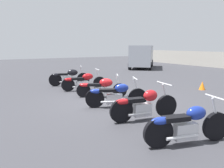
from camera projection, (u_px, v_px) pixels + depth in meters
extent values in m
plane|color=#38383D|center=(113.00, 100.00, 8.43)|extent=(60.00, 60.00, 0.00)
cylinder|color=black|center=(83.00, 79.00, 11.64)|extent=(0.31, 0.66, 0.67)
cylinder|color=black|center=(55.00, 80.00, 11.35)|extent=(0.31, 0.66, 0.67)
cube|color=silver|center=(68.00, 80.00, 11.48)|extent=(0.35, 0.56, 0.37)
ellipsoid|color=black|center=(73.00, 73.00, 11.47)|extent=(0.44, 0.60, 0.33)
cube|color=black|center=(63.00, 74.00, 11.38)|extent=(0.39, 0.56, 0.10)
ellipsoid|color=black|center=(56.00, 75.00, 11.31)|extent=(0.33, 0.48, 0.16)
cylinder|color=silver|center=(81.00, 66.00, 11.50)|extent=(0.70, 0.26, 0.04)
cylinder|color=silver|center=(82.00, 73.00, 11.57)|extent=(0.13, 0.26, 0.66)
cylinder|color=silver|center=(65.00, 82.00, 11.35)|extent=(0.25, 0.57, 0.07)
cylinder|color=black|center=(100.00, 83.00, 10.58)|extent=(0.21, 0.62, 0.62)
cylinder|color=black|center=(68.00, 85.00, 10.06)|extent=(0.21, 0.62, 0.62)
cube|color=silver|center=(83.00, 85.00, 10.30)|extent=(0.29, 0.57, 0.34)
ellipsoid|color=#AD1419|center=(88.00, 77.00, 10.33)|extent=(0.34, 0.55, 0.30)
cube|color=black|center=(77.00, 79.00, 10.16)|extent=(0.33, 0.60, 0.10)
ellipsoid|color=#AD1419|center=(69.00, 80.00, 10.03)|extent=(0.27, 0.47, 0.16)
cylinder|color=silver|center=(97.00, 69.00, 10.44)|extent=(0.69, 0.16, 0.04)
cylinder|color=silver|center=(98.00, 76.00, 10.51)|extent=(0.09, 0.26, 0.64)
cylinder|color=silver|center=(80.00, 87.00, 10.15)|extent=(0.19, 0.69, 0.07)
cylinder|color=black|center=(120.00, 90.00, 8.95)|extent=(0.36, 0.55, 0.57)
cylinder|color=black|center=(84.00, 90.00, 8.89)|extent=(0.36, 0.55, 0.57)
cube|color=silver|center=(100.00, 91.00, 8.92)|extent=(0.43, 0.57, 0.32)
ellipsoid|color=red|center=(106.00, 83.00, 8.87)|extent=(0.51, 0.61, 0.35)
cube|color=black|center=(94.00, 85.00, 8.87)|extent=(0.45, 0.55, 0.10)
ellipsoid|color=red|center=(85.00, 85.00, 8.85)|extent=(0.38, 0.48, 0.16)
cylinder|color=silver|center=(117.00, 75.00, 8.83)|extent=(0.64, 0.37, 0.04)
cylinder|color=silver|center=(119.00, 83.00, 8.89)|extent=(0.16, 0.24, 0.62)
cylinder|color=silver|center=(96.00, 93.00, 8.81)|extent=(0.38, 0.62, 0.07)
cylinder|color=black|center=(138.00, 98.00, 7.54)|extent=(0.36, 0.63, 0.64)
cylinder|color=black|center=(95.00, 99.00, 7.39)|extent=(0.36, 0.63, 0.64)
cube|color=silver|center=(114.00, 99.00, 7.46)|extent=(0.40, 0.57, 0.35)
ellipsoid|color=navy|center=(122.00, 88.00, 7.42)|extent=(0.42, 0.53, 0.29)
cube|color=black|center=(107.00, 90.00, 7.38)|extent=(0.44, 0.59, 0.10)
ellipsoid|color=navy|center=(96.00, 91.00, 7.35)|extent=(0.36, 0.48, 0.16)
cylinder|color=silver|center=(135.00, 78.00, 7.42)|extent=(0.66, 0.32, 0.04)
cylinder|color=silver|center=(136.00, 88.00, 7.48)|extent=(0.15, 0.25, 0.65)
cylinder|color=silver|center=(110.00, 102.00, 7.34)|extent=(0.33, 0.62, 0.07)
cylinder|color=black|center=(166.00, 106.00, 6.43)|extent=(0.21, 0.67, 0.66)
cylinder|color=black|center=(121.00, 111.00, 5.94)|extent=(0.21, 0.67, 0.66)
cube|color=silver|center=(142.00, 110.00, 6.17)|extent=(0.29, 0.54, 0.36)
ellipsoid|color=red|center=(150.00, 96.00, 6.18)|extent=(0.35, 0.46, 0.33)
cube|color=black|center=(135.00, 100.00, 6.03)|extent=(0.32, 0.52, 0.10)
ellipsoid|color=red|center=(123.00, 102.00, 5.91)|extent=(0.27, 0.47, 0.16)
cylinder|color=silver|center=(164.00, 84.00, 6.28)|extent=(0.74, 0.17, 0.04)
cylinder|color=silver|center=(165.00, 95.00, 6.35)|extent=(0.09, 0.26, 0.66)
cylinder|color=silver|center=(140.00, 114.00, 6.02)|extent=(0.19, 0.69, 0.07)
cylinder|color=black|center=(216.00, 126.00, 4.84)|extent=(0.26, 0.65, 0.64)
cylinder|color=black|center=(158.00, 133.00, 4.47)|extent=(0.26, 0.65, 0.64)
cube|color=silver|center=(185.00, 131.00, 4.64)|extent=(0.32, 0.54, 0.35)
ellipsoid|color=navy|center=(196.00, 113.00, 4.64)|extent=(0.37, 0.50, 0.30)
cube|color=black|center=(176.00, 118.00, 4.53)|extent=(0.38, 0.61, 0.10)
ellipsoid|color=navy|center=(161.00, 121.00, 4.44)|extent=(0.31, 0.48, 0.16)
cylinder|color=silver|center=(215.00, 97.00, 4.70)|extent=(0.56, 0.18, 0.04)
cylinder|color=silver|center=(215.00, 112.00, 4.77)|extent=(0.11, 0.26, 0.66)
cylinder|color=silver|center=(183.00, 137.00, 4.50)|extent=(0.26, 0.73, 0.07)
cube|color=#999EA8|center=(142.00, 55.00, 20.54)|extent=(4.73, 4.58, 1.83)
cube|color=black|center=(144.00, 50.00, 22.72)|extent=(1.17, 1.26, 0.55)
cylinder|color=black|center=(134.00, 63.00, 22.57)|extent=(0.66, 0.64, 0.70)
cylinder|color=black|center=(152.00, 63.00, 22.19)|extent=(0.66, 0.64, 0.70)
cylinder|color=black|center=(130.00, 66.00, 19.19)|extent=(0.66, 0.64, 0.70)
cylinder|color=black|center=(150.00, 66.00, 18.81)|extent=(0.66, 0.64, 0.70)
cone|color=orange|center=(202.00, 86.00, 10.46)|extent=(0.29, 0.29, 0.40)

